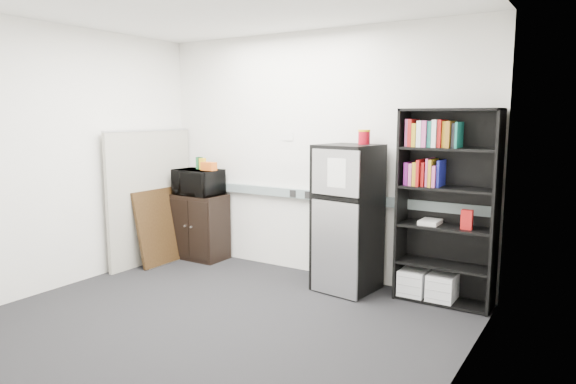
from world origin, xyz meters
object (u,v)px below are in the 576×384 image
object	(u,v)px
cabinet	(200,227)
refrigerator	(347,218)
cubicle_partition	(151,196)
microwave	(198,182)
bookshelf	(445,203)

from	to	relation	value
cabinet	refrigerator	xyz separation A→B (m)	(2.07, -0.08, 0.34)
cubicle_partition	microwave	world-z (taller)	cubicle_partition
cubicle_partition	microwave	bearing A→B (deg)	45.19
bookshelf	cabinet	xyz separation A→B (m)	(-3.01, -0.07, -0.57)
bookshelf	refrigerator	bearing A→B (deg)	-171.17
refrigerator	cubicle_partition	bearing A→B (deg)	-165.01
bookshelf	refrigerator	xyz separation A→B (m)	(-0.94, -0.15, -0.22)
cubicle_partition	refrigerator	bearing A→B (deg)	7.86
bookshelf	microwave	distance (m)	3.01
cubicle_partition	cabinet	xyz separation A→B (m)	(0.40, 0.42, -0.41)
cubicle_partition	refrigerator	world-z (taller)	cubicle_partition
bookshelf	refrigerator	distance (m)	0.97
cabinet	microwave	world-z (taller)	microwave
refrigerator	cabinet	bearing A→B (deg)	-175.08
microwave	refrigerator	distance (m)	2.08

